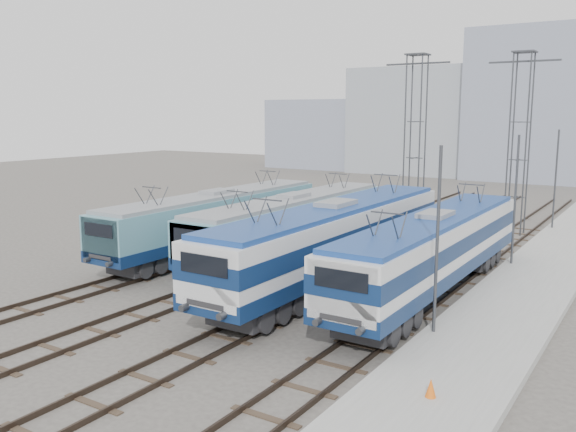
# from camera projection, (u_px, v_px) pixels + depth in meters

# --- Properties ---
(ground) EXTENTS (160.00, 160.00, 0.00)m
(ground) POSITION_uv_depth(u_px,v_px,m) (213.00, 313.00, 24.95)
(ground) COLOR #514C47
(platform) EXTENTS (4.00, 70.00, 0.30)m
(platform) POSITION_uv_depth(u_px,v_px,m) (517.00, 300.00, 26.15)
(platform) COLOR #9E9E99
(platform) RESTS_ON ground
(locomotive_far_left) EXTENTS (2.73, 17.21, 3.24)m
(locomotive_far_left) POSITION_uv_depth(u_px,v_px,m) (215.00, 217.00, 35.15)
(locomotive_far_left) COLOR #0E244E
(locomotive_far_left) RESTS_ON ground
(locomotive_center_left) EXTENTS (2.71, 17.11, 3.22)m
(locomotive_center_left) POSITION_uv_depth(u_px,v_px,m) (292.00, 222.00, 33.73)
(locomotive_center_left) COLOR #0E244E
(locomotive_center_left) RESTS_ON ground
(locomotive_center_right) EXTENTS (2.98, 18.87, 3.55)m
(locomotive_center_right) POSITION_uv_depth(u_px,v_px,m) (334.00, 236.00, 28.43)
(locomotive_center_right) COLOR #0E244E
(locomotive_center_right) RESTS_ON ground
(locomotive_far_right) EXTENTS (2.80, 17.69, 3.33)m
(locomotive_far_right) POSITION_uv_depth(u_px,v_px,m) (433.00, 247.00, 26.75)
(locomotive_far_right) COLOR #0E244E
(locomotive_far_right) RESTS_ON ground
(catenary_tower_west) EXTENTS (4.50, 1.20, 12.00)m
(catenary_tower_west) POSITION_uv_depth(u_px,v_px,m) (415.00, 134.00, 42.11)
(catenary_tower_west) COLOR #3F4247
(catenary_tower_west) RESTS_ON ground
(catenary_tower_east) EXTENTS (4.50, 1.20, 12.00)m
(catenary_tower_east) POSITION_uv_depth(u_px,v_px,m) (520.00, 135.00, 40.31)
(catenary_tower_east) COLOR #3F4247
(catenary_tower_east) RESTS_ON ground
(mast_front) EXTENTS (0.12, 0.12, 7.00)m
(mast_front) POSITION_uv_depth(u_px,v_px,m) (437.00, 245.00, 21.45)
(mast_front) COLOR #3F4247
(mast_front) RESTS_ON ground
(mast_mid) EXTENTS (0.12, 0.12, 7.00)m
(mast_mid) POSITION_uv_depth(u_px,v_px,m) (515.00, 203.00, 31.42)
(mast_mid) COLOR #3F4247
(mast_mid) RESTS_ON ground
(mast_rear) EXTENTS (0.12, 0.12, 7.00)m
(mast_rear) POSITION_uv_depth(u_px,v_px,m) (555.00, 181.00, 41.38)
(mast_rear) COLOR #3F4247
(mast_rear) RESTS_ON ground
(safety_cone) EXTENTS (0.31, 0.31, 0.54)m
(safety_cone) POSITION_uv_depth(u_px,v_px,m) (431.00, 388.00, 16.87)
(safety_cone) COLOR orange
(safety_cone) RESTS_ON platform
(building_west) EXTENTS (18.00, 12.00, 14.00)m
(building_west) POSITION_uv_depth(u_px,v_px,m) (425.00, 121.00, 82.71)
(building_west) COLOR #929AA3
(building_west) RESTS_ON ground
(building_center) EXTENTS (22.00, 14.00, 18.00)m
(building_center) POSITION_uv_depth(u_px,v_px,m) (570.00, 105.00, 72.81)
(building_center) COLOR #868EA2
(building_center) RESTS_ON ground
(building_far_west) EXTENTS (14.00, 10.00, 10.00)m
(building_far_west) POSITION_uv_depth(u_px,v_px,m) (322.00, 134.00, 91.54)
(building_far_west) COLOR #868EA2
(building_far_west) RESTS_ON ground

